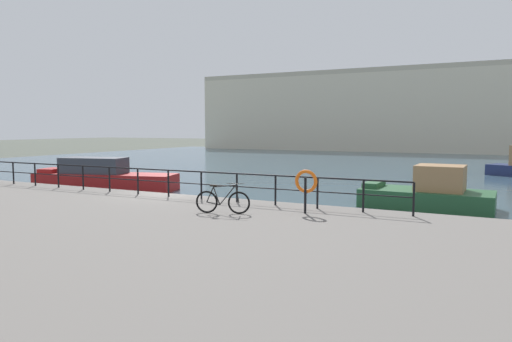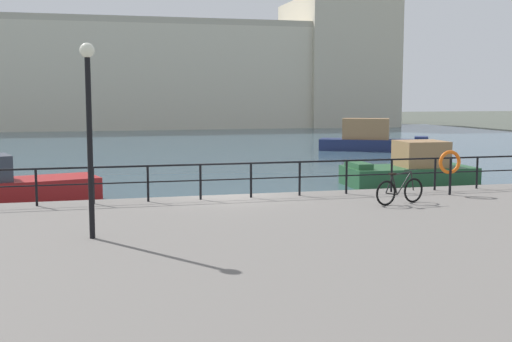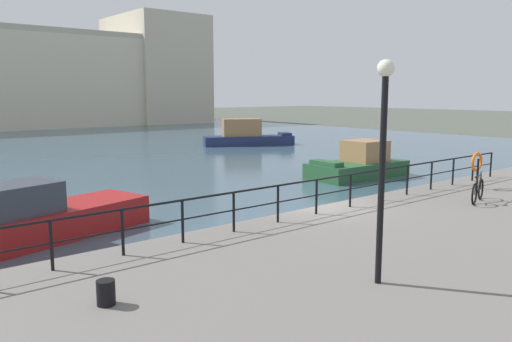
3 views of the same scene
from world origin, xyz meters
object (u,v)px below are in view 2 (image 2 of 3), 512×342
(moored_small_launch, at_px, (411,170))
(life_ring_stand, at_px, (450,164))
(parked_bicycle, at_px, (400,191))
(moored_blue_motorboat, at_px, (372,139))
(quay_lamp_post, at_px, (89,113))
(harbor_building, at_px, (168,75))

(moored_small_launch, bearing_deg, life_ring_stand, 72.63)
(moored_small_launch, height_order, parked_bicycle, moored_small_launch)
(moored_blue_motorboat, xyz_separation_m, moored_small_launch, (-5.88, -17.08, -0.15))
(quay_lamp_post, bearing_deg, moored_blue_motorboat, 55.68)
(moored_small_launch, distance_m, parked_bicycle, 10.60)
(harbor_building, distance_m, quay_lamp_post, 66.95)
(parked_bicycle, bearing_deg, life_ring_stand, 12.09)
(moored_small_launch, height_order, life_ring_stand, life_ring_stand)
(life_ring_stand, height_order, quay_lamp_post, quay_lamp_post)
(moored_blue_motorboat, distance_m, quay_lamp_post, 34.92)
(moored_blue_motorboat, relative_size, life_ring_stand, 5.56)
(harbor_building, height_order, moored_blue_motorboat, harbor_building)
(moored_blue_motorboat, relative_size, quay_lamp_post, 1.85)
(parked_bicycle, distance_m, life_ring_stand, 2.72)
(life_ring_stand, xyz_separation_m, quay_lamp_post, (-10.89, -3.71, 1.75))
(moored_small_launch, bearing_deg, harbor_building, -83.36)
(moored_small_launch, height_order, quay_lamp_post, quay_lamp_post)
(harbor_building, bearing_deg, life_ring_stand, -88.88)
(harbor_building, relative_size, moored_blue_motorboat, 8.47)
(moored_blue_motorboat, bearing_deg, quay_lamp_post, -96.73)
(moored_small_launch, xyz_separation_m, parked_bicycle, (-5.18, -9.23, 0.58))
(harbor_building, bearing_deg, moored_blue_motorboat, -75.10)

